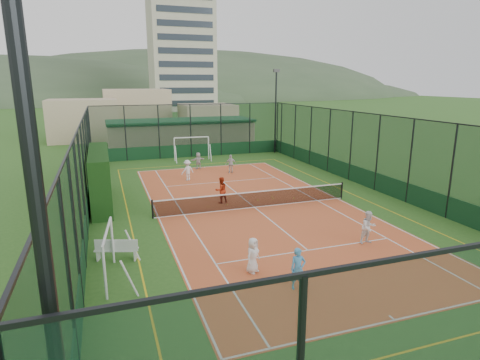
% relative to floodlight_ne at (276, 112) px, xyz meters
% --- Properties ---
extents(ground, '(300.00, 300.00, 0.00)m').
position_rel_floodlight_ne_xyz_m(ground, '(-8.60, -16.60, -4.12)').
color(ground, '#2E5D1F').
rests_on(ground, ground).
extents(court_slab, '(11.17, 23.97, 0.01)m').
position_rel_floodlight_ne_xyz_m(court_slab, '(-8.60, -16.60, -4.12)').
color(court_slab, '#CB632D').
rests_on(court_slab, ground).
extents(tennis_net, '(11.67, 0.12, 1.06)m').
position_rel_floodlight_ne_xyz_m(tennis_net, '(-8.60, -16.60, -3.59)').
color(tennis_net, black).
rests_on(tennis_net, ground).
extents(perimeter_fence, '(18.12, 34.12, 5.00)m').
position_rel_floodlight_ne_xyz_m(perimeter_fence, '(-8.60, -16.60, -1.62)').
color(perimeter_fence, black).
rests_on(perimeter_fence, ground).
extents(floodlight_ne, '(0.60, 0.26, 8.25)m').
position_rel_floodlight_ne_xyz_m(floodlight_ne, '(0.00, 0.00, 0.00)').
color(floodlight_ne, black).
rests_on(floodlight_ne, ground).
extents(clubhouse, '(15.20, 7.20, 3.15)m').
position_rel_floodlight_ne_xyz_m(clubhouse, '(-8.60, 5.40, -2.55)').
color(clubhouse, tan).
rests_on(clubhouse, ground).
extents(apartment_tower, '(15.00, 12.00, 30.00)m').
position_rel_floodlight_ne_xyz_m(apartment_tower, '(3.40, 65.40, 10.88)').
color(apartment_tower, beige).
rests_on(apartment_tower, ground).
extents(distant_hills, '(200.00, 60.00, 24.00)m').
position_rel_floodlight_ne_xyz_m(distant_hills, '(-8.60, 133.40, -4.12)').
color(distant_hills, '#384C33').
rests_on(distant_hills, ground).
extents(hedge_left, '(1.08, 7.22, 3.16)m').
position_rel_floodlight_ne_xyz_m(hedge_left, '(-16.90, -12.80, -2.54)').
color(hedge_left, black).
rests_on(hedge_left, ground).
extents(white_bench, '(1.78, 0.98, 0.97)m').
position_rel_floodlight_ne_xyz_m(white_bench, '(-16.40, -21.28, -3.64)').
color(white_bench, white).
rests_on(white_bench, ground).
extents(futsal_goal_near, '(3.04, 1.19, 1.91)m').
position_rel_floodlight_ne_xyz_m(futsal_goal_near, '(-16.69, -22.93, -3.17)').
color(futsal_goal_near, white).
rests_on(futsal_goal_near, ground).
extents(futsal_goal_far, '(3.30, 1.07, 2.11)m').
position_rel_floodlight_ne_xyz_m(futsal_goal_far, '(-8.91, -1.28, -3.07)').
color(futsal_goal_far, white).
rests_on(futsal_goal_far, ground).
extents(child_near_left, '(0.80, 0.74, 1.38)m').
position_rel_floodlight_ne_xyz_m(child_near_left, '(-11.56, -24.12, -3.43)').
color(child_near_left, white).
rests_on(child_near_left, court_slab).
extents(child_near_mid, '(0.60, 0.44, 1.50)m').
position_rel_floodlight_ne_xyz_m(child_near_mid, '(-10.52, -25.78, -3.37)').
color(child_near_mid, '#4B9FD4').
rests_on(child_near_mid, court_slab).
extents(child_near_right, '(0.77, 0.62, 1.51)m').
position_rel_floodlight_ne_xyz_m(child_near_right, '(-5.70, -23.17, -3.36)').
color(child_near_right, white).
rests_on(child_near_right, court_slab).
extents(child_far_left, '(1.11, 0.85, 1.51)m').
position_rel_floodlight_ne_xyz_m(child_far_left, '(-10.90, -8.91, -3.36)').
color(child_far_left, white).
rests_on(child_far_left, court_slab).
extents(child_far_right, '(0.88, 0.41, 1.46)m').
position_rel_floodlight_ne_xyz_m(child_far_right, '(-7.14, -7.57, -3.39)').
color(child_far_right, silver).
rests_on(child_far_right, court_slab).
extents(child_far_back, '(1.34, 0.74, 1.38)m').
position_rel_floodlight_ne_xyz_m(child_far_back, '(-9.23, -5.19, -3.43)').
color(child_far_back, silver).
rests_on(child_far_back, court_slab).
extents(coach, '(0.89, 0.78, 1.57)m').
position_rel_floodlight_ne_xyz_m(coach, '(-10.16, -15.08, -3.33)').
color(coach, '#B62E13').
rests_on(coach, court_slab).
extents(tennis_balls, '(5.56, 0.77, 0.07)m').
position_rel_floodlight_ne_xyz_m(tennis_balls, '(-8.06, -15.48, -4.08)').
color(tennis_balls, '#CCE033').
rests_on(tennis_balls, court_slab).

